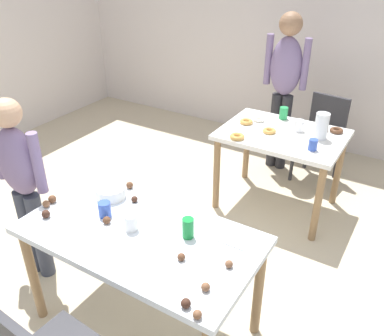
{
  "coord_description": "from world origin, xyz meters",
  "views": [
    {
      "loc": [
        1.31,
        -1.54,
        2.22
      ],
      "look_at": [
        0.08,
        0.48,
        0.9
      ],
      "focal_mm": 38.35,
      "sensor_mm": 36.0,
      "label": 1
    }
  ],
  "objects_px": {
    "dining_table_near": "(140,245)",
    "dining_table_far": "(281,144)",
    "person_girl_near": "(22,178)",
    "person_adult_far": "(285,79)",
    "chair_far_table": "(322,133)",
    "soda_can": "(188,228)",
    "pitcher_far": "(322,126)",
    "mixing_bowl": "(110,192)"
  },
  "relations": [
    {
      "from": "chair_far_table",
      "to": "mixing_bowl",
      "type": "distance_m",
      "value": 2.44
    },
    {
      "from": "dining_table_far",
      "to": "soda_can",
      "type": "distance_m",
      "value": 1.65
    },
    {
      "from": "person_girl_near",
      "to": "soda_can",
      "type": "distance_m",
      "value": 1.24
    },
    {
      "from": "dining_table_far",
      "to": "chair_far_table",
      "type": "height_order",
      "value": "chair_far_table"
    },
    {
      "from": "person_girl_near",
      "to": "pitcher_far",
      "type": "height_order",
      "value": "person_girl_near"
    },
    {
      "from": "dining_table_near",
      "to": "dining_table_far",
      "type": "height_order",
      "value": "same"
    },
    {
      "from": "mixing_bowl",
      "to": "soda_can",
      "type": "bearing_deg",
      "value": -7.48
    },
    {
      "from": "dining_table_near",
      "to": "pitcher_far",
      "type": "bearing_deg",
      "value": 74.12
    },
    {
      "from": "dining_table_near",
      "to": "person_girl_near",
      "type": "height_order",
      "value": "person_girl_near"
    },
    {
      "from": "dining_table_far",
      "to": "person_adult_far",
      "type": "relative_size",
      "value": 0.64
    },
    {
      "from": "person_adult_far",
      "to": "soda_can",
      "type": "bearing_deg",
      "value": -82.04
    },
    {
      "from": "dining_table_far",
      "to": "mixing_bowl",
      "type": "distance_m",
      "value": 1.67
    },
    {
      "from": "chair_far_table",
      "to": "person_adult_far",
      "type": "relative_size",
      "value": 0.53
    },
    {
      "from": "dining_table_near",
      "to": "person_adult_far",
      "type": "relative_size",
      "value": 0.85
    },
    {
      "from": "person_adult_far",
      "to": "soda_can",
      "type": "relative_size",
      "value": 13.43
    },
    {
      "from": "dining_table_far",
      "to": "chair_far_table",
      "type": "bearing_deg",
      "value": 77.04
    },
    {
      "from": "dining_table_far",
      "to": "person_adult_far",
      "type": "xyz_separation_m",
      "value": [
        -0.28,
        0.73,
        0.35
      ]
    },
    {
      "from": "person_adult_far",
      "to": "pitcher_far",
      "type": "bearing_deg",
      "value": -49.05
    },
    {
      "from": "person_adult_far",
      "to": "soda_can",
      "type": "height_order",
      "value": "person_adult_far"
    },
    {
      "from": "mixing_bowl",
      "to": "pitcher_far",
      "type": "bearing_deg",
      "value": 60.74
    },
    {
      "from": "person_girl_near",
      "to": "person_adult_far",
      "type": "relative_size",
      "value": 0.84
    },
    {
      "from": "person_adult_far",
      "to": "dining_table_near",
      "type": "bearing_deg",
      "value": -88.35
    },
    {
      "from": "mixing_bowl",
      "to": "dining_table_far",
      "type": "bearing_deg",
      "value": 68.98
    },
    {
      "from": "chair_far_table",
      "to": "person_adult_far",
      "type": "xyz_separation_m",
      "value": [
        -0.45,
        -0.01,
        0.5
      ]
    },
    {
      "from": "dining_table_far",
      "to": "person_girl_near",
      "type": "bearing_deg",
      "value": -123.8
    },
    {
      "from": "dining_table_near",
      "to": "dining_table_far",
      "type": "xyz_separation_m",
      "value": [
        0.21,
        1.75,
        -0.02
      ]
    },
    {
      "from": "person_girl_near",
      "to": "soda_can",
      "type": "bearing_deg",
      "value": 6.07
    },
    {
      "from": "person_adult_far",
      "to": "chair_far_table",
      "type": "bearing_deg",
      "value": 1.11
    },
    {
      "from": "pitcher_far",
      "to": "person_girl_near",
      "type": "bearing_deg",
      "value": -129.2
    },
    {
      "from": "chair_far_table",
      "to": "pitcher_far",
      "type": "bearing_deg",
      "value": -78.82
    },
    {
      "from": "pitcher_far",
      "to": "chair_far_table",
      "type": "bearing_deg",
      "value": 101.18
    },
    {
      "from": "dining_table_near",
      "to": "dining_table_far",
      "type": "relative_size",
      "value": 1.33
    },
    {
      "from": "pitcher_far",
      "to": "dining_table_far",
      "type": "bearing_deg",
      "value": -169.19
    },
    {
      "from": "chair_far_table",
      "to": "mixing_bowl",
      "type": "relative_size",
      "value": 4.47
    },
    {
      "from": "dining_table_near",
      "to": "person_adult_far",
      "type": "xyz_separation_m",
      "value": [
        -0.07,
        2.49,
        0.34
      ]
    },
    {
      "from": "person_girl_near",
      "to": "chair_far_table",
      "type": "bearing_deg",
      "value": 61.65
    },
    {
      "from": "dining_table_far",
      "to": "chair_far_table",
      "type": "xyz_separation_m",
      "value": [
        0.17,
        0.74,
        -0.14
      ]
    },
    {
      "from": "dining_table_far",
      "to": "person_girl_near",
      "type": "xyz_separation_m",
      "value": [
        -1.18,
        -1.77,
        0.18
      ]
    },
    {
      "from": "dining_table_near",
      "to": "mixing_bowl",
      "type": "relative_size",
      "value": 7.16
    },
    {
      "from": "dining_table_far",
      "to": "chair_far_table",
      "type": "relative_size",
      "value": 1.2
    },
    {
      "from": "person_girl_near",
      "to": "mixing_bowl",
      "type": "height_order",
      "value": "person_girl_near"
    },
    {
      "from": "dining_table_far",
      "to": "soda_can",
      "type": "bearing_deg",
      "value": -88.19
    }
  ]
}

